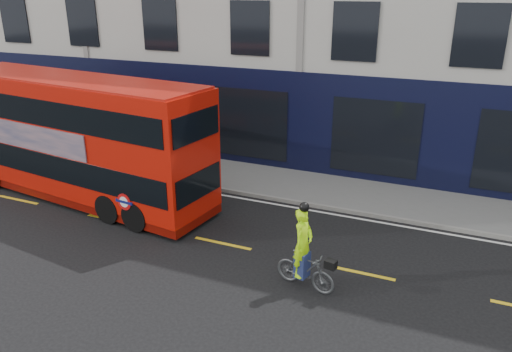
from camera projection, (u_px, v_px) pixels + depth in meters
The scene contains 7 objects.
ground at pixel (197, 269), 13.14m from camera, with size 120.00×120.00×0.00m, color black.
pavement at pixel (283, 183), 18.70m from camera, with size 60.00×3.00×0.12m, color slate.
kerb at pixel (268, 198), 17.41m from camera, with size 60.00×0.12×0.13m, color gray.
road_edge_line at pixel (265, 202), 17.18m from camera, with size 58.00×0.10×0.01m, color silver.
lane_dashes at pixel (223, 243), 14.43m from camera, with size 58.00×0.12×0.01m, color yellow, non-canonical shape.
bus at pixel (76, 137), 16.97m from camera, with size 10.64×3.63×4.21m.
cyclist at pixel (304, 259), 12.07m from camera, with size 1.66×0.79×2.27m.
Camera 1 is at (5.96, -9.87, 6.94)m, focal length 35.00 mm.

